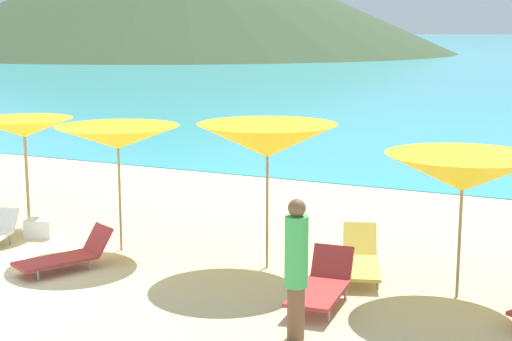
{
  "coord_description": "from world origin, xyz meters",
  "views": [
    {
      "loc": [
        8.91,
        -8.47,
        3.78
      ],
      "look_at": [
        2.81,
        4.14,
        1.2
      ],
      "focal_mm": 54.54,
      "sensor_mm": 36.0,
      "label": 1
    }
  ],
  "objects_px": {
    "umbrella_4": "(24,128)",
    "lounge_chair_10": "(67,255)",
    "umbrella_6": "(267,141)",
    "beachgoer_2": "(296,265)",
    "cooler_box": "(40,228)",
    "lounge_chair_2": "(322,285)",
    "umbrella_7": "(463,173)",
    "lounge_chair_8": "(360,259)",
    "umbrella_5": "(118,137)"
  },
  "relations": [
    {
      "from": "lounge_chair_2",
      "to": "umbrella_5",
      "type": "bearing_deg",
      "value": 160.67
    },
    {
      "from": "umbrella_4",
      "to": "umbrella_5",
      "type": "height_order",
      "value": "umbrella_5"
    },
    {
      "from": "lounge_chair_2",
      "to": "beachgoer_2",
      "type": "xyz_separation_m",
      "value": [
        0.15,
        -1.28,
        0.67
      ]
    },
    {
      "from": "lounge_chair_8",
      "to": "cooler_box",
      "type": "xyz_separation_m",
      "value": [
        -5.98,
        -0.43,
        -0.09
      ]
    },
    {
      "from": "cooler_box",
      "to": "lounge_chair_8",
      "type": "bearing_deg",
      "value": -15.84
    },
    {
      "from": "umbrella_4",
      "to": "cooler_box",
      "type": "bearing_deg",
      "value": -36.08
    },
    {
      "from": "umbrella_4",
      "to": "umbrella_5",
      "type": "distance_m",
      "value": 2.66
    },
    {
      "from": "umbrella_7",
      "to": "lounge_chair_10",
      "type": "xyz_separation_m",
      "value": [
        -5.82,
        -1.41,
        -1.56
      ]
    },
    {
      "from": "umbrella_4",
      "to": "umbrella_5",
      "type": "xyz_separation_m",
      "value": [
        2.59,
        -0.6,
        0.05
      ]
    },
    {
      "from": "umbrella_5",
      "to": "lounge_chair_2",
      "type": "relative_size",
      "value": 1.39
    },
    {
      "from": "umbrella_7",
      "to": "umbrella_6",
      "type": "bearing_deg",
      "value": 178.59
    },
    {
      "from": "beachgoer_2",
      "to": "cooler_box",
      "type": "bearing_deg",
      "value": -115.5
    },
    {
      "from": "umbrella_4",
      "to": "lounge_chair_8",
      "type": "height_order",
      "value": "umbrella_4"
    },
    {
      "from": "umbrella_4",
      "to": "lounge_chair_10",
      "type": "relative_size",
      "value": 1.29
    },
    {
      "from": "beachgoer_2",
      "to": "cooler_box",
      "type": "height_order",
      "value": "beachgoer_2"
    },
    {
      "from": "umbrella_6",
      "to": "beachgoer_2",
      "type": "height_order",
      "value": "umbrella_6"
    },
    {
      "from": "lounge_chair_2",
      "to": "beachgoer_2",
      "type": "bearing_deg",
      "value": -89.06
    },
    {
      "from": "umbrella_7",
      "to": "lounge_chair_8",
      "type": "xyz_separation_m",
      "value": [
        -1.56,
        0.35,
        -1.54
      ]
    },
    {
      "from": "umbrella_6",
      "to": "cooler_box",
      "type": "height_order",
      "value": "umbrella_6"
    },
    {
      "from": "umbrella_4",
      "to": "lounge_chair_10",
      "type": "bearing_deg",
      "value": -37.33
    },
    {
      "from": "umbrella_4",
      "to": "cooler_box",
      "type": "relative_size",
      "value": 4.18
    },
    {
      "from": "umbrella_7",
      "to": "lounge_chair_8",
      "type": "bearing_deg",
      "value": 167.32
    },
    {
      "from": "beachgoer_2",
      "to": "lounge_chair_2",
      "type": "bearing_deg",
      "value": -177.95
    },
    {
      "from": "umbrella_5",
      "to": "beachgoer_2",
      "type": "xyz_separation_m",
      "value": [
        4.23,
        -2.28,
        -1.01
      ]
    },
    {
      "from": "lounge_chair_2",
      "to": "cooler_box",
      "type": "xyz_separation_m",
      "value": [
        -5.91,
        1.05,
        -0.12
      ]
    },
    {
      "from": "lounge_chair_8",
      "to": "beachgoer_2",
      "type": "relative_size",
      "value": 0.98
    },
    {
      "from": "umbrella_4",
      "to": "umbrella_7",
      "type": "relative_size",
      "value": 0.92
    },
    {
      "from": "cooler_box",
      "to": "beachgoer_2",
      "type": "bearing_deg",
      "value": -40.97
    },
    {
      "from": "umbrella_5",
      "to": "umbrella_7",
      "type": "distance_m",
      "value": 5.71
    },
    {
      "from": "umbrella_5",
      "to": "beachgoer_2",
      "type": "bearing_deg",
      "value": -28.33
    },
    {
      "from": "umbrella_7",
      "to": "beachgoer_2",
      "type": "distance_m",
      "value": 2.95
    },
    {
      "from": "umbrella_4",
      "to": "umbrella_7",
      "type": "xyz_separation_m",
      "value": [
        8.29,
        -0.47,
        -0.11
      ]
    },
    {
      "from": "umbrella_6",
      "to": "lounge_chair_8",
      "type": "bearing_deg",
      "value": 10.65
    },
    {
      "from": "umbrella_7",
      "to": "lounge_chair_8",
      "type": "relative_size",
      "value": 1.31
    },
    {
      "from": "umbrella_6",
      "to": "beachgoer_2",
      "type": "xyz_separation_m",
      "value": [
        1.55,
        -2.48,
        -1.1
      ]
    },
    {
      "from": "umbrella_4",
      "to": "lounge_chair_8",
      "type": "bearing_deg",
      "value": -1.04
    },
    {
      "from": "cooler_box",
      "to": "lounge_chair_2",
      "type": "bearing_deg",
      "value": -30.01
    },
    {
      "from": "umbrella_7",
      "to": "cooler_box",
      "type": "distance_m",
      "value": 7.71
    },
    {
      "from": "umbrella_4",
      "to": "lounge_chair_8",
      "type": "xyz_separation_m",
      "value": [
        6.73,
        -0.12,
        -1.65
      ]
    },
    {
      "from": "umbrella_6",
      "to": "umbrella_4",
      "type": "bearing_deg",
      "value": 175.68
    },
    {
      "from": "umbrella_4",
      "to": "umbrella_6",
      "type": "distance_m",
      "value": 5.28
    },
    {
      "from": "lounge_chair_8",
      "to": "lounge_chair_10",
      "type": "height_order",
      "value": "lounge_chair_8"
    },
    {
      "from": "umbrella_5",
      "to": "lounge_chair_8",
      "type": "distance_m",
      "value": 4.51
    },
    {
      "from": "umbrella_7",
      "to": "lounge_chair_8",
      "type": "distance_m",
      "value": 2.22
    },
    {
      "from": "lounge_chair_8",
      "to": "cooler_box",
      "type": "distance_m",
      "value": 5.99
    },
    {
      "from": "umbrella_4",
      "to": "umbrella_7",
      "type": "distance_m",
      "value": 8.3
    },
    {
      "from": "umbrella_4",
      "to": "cooler_box",
      "type": "height_order",
      "value": "umbrella_4"
    },
    {
      "from": "lounge_chair_2",
      "to": "cooler_box",
      "type": "height_order",
      "value": "lounge_chair_2"
    },
    {
      "from": "lounge_chair_2",
      "to": "lounge_chair_8",
      "type": "relative_size",
      "value": 0.89
    },
    {
      "from": "lounge_chair_10",
      "to": "beachgoer_2",
      "type": "xyz_separation_m",
      "value": [
        4.34,
        -1.0,
        0.71
      ]
    }
  ]
}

